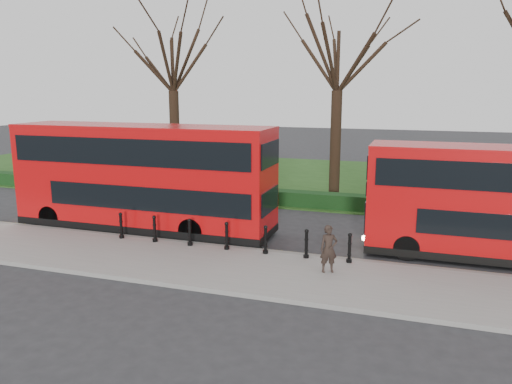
% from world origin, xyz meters
% --- Properties ---
extents(ground, '(120.00, 120.00, 0.00)m').
position_xyz_m(ground, '(0.00, 0.00, 0.00)').
color(ground, '#28282B').
rests_on(ground, ground).
extents(pavement, '(60.00, 4.00, 0.15)m').
position_xyz_m(pavement, '(0.00, -3.00, 0.07)').
color(pavement, gray).
rests_on(pavement, ground).
extents(kerb, '(60.00, 0.25, 0.16)m').
position_xyz_m(kerb, '(0.00, -1.00, 0.07)').
color(kerb, slate).
rests_on(kerb, ground).
extents(grass_verge, '(60.00, 18.00, 0.06)m').
position_xyz_m(grass_verge, '(0.00, 15.00, 0.03)').
color(grass_verge, '#214517').
rests_on(grass_verge, ground).
extents(hedge, '(60.00, 0.90, 0.80)m').
position_xyz_m(hedge, '(0.00, 6.80, 0.40)').
color(hedge, black).
rests_on(hedge, ground).
extents(yellow_line_outer, '(60.00, 0.10, 0.01)m').
position_xyz_m(yellow_line_outer, '(0.00, -0.70, 0.01)').
color(yellow_line_outer, yellow).
rests_on(yellow_line_outer, ground).
extents(yellow_line_inner, '(60.00, 0.10, 0.01)m').
position_xyz_m(yellow_line_inner, '(0.00, -0.50, 0.01)').
color(yellow_line_inner, yellow).
rests_on(yellow_line_inner, ground).
extents(tree_left, '(6.86, 6.86, 10.72)m').
position_xyz_m(tree_left, '(-8.00, 10.00, 7.79)').
color(tree_left, black).
rests_on(tree_left, ground).
extents(tree_mid, '(6.89, 6.89, 10.77)m').
position_xyz_m(tree_mid, '(2.00, 10.00, 7.83)').
color(tree_mid, black).
rests_on(tree_mid, ground).
extents(bollard_row, '(9.20, 0.15, 1.00)m').
position_xyz_m(bollard_row, '(-0.07, -1.35, 0.65)').
color(bollard_row, black).
rests_on(bollard_row, pavement).
extents(bus_lead, '(11.36, 2.61, 4.52)m').
position_xyz_m(bus_lead, '(-4.63, 0.46, 2.28)').
color(bus_lead, '#B60A0C').
rests_on(bus_lead, ground).
extents(pedestrian, '(0.68, 0.58, 1.57)m').
position_xyz_m(pedestrian, '(3.93, -2.49, 0.93)').
color(pedestrian, black).
rests_on(pedestrian, pavement).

